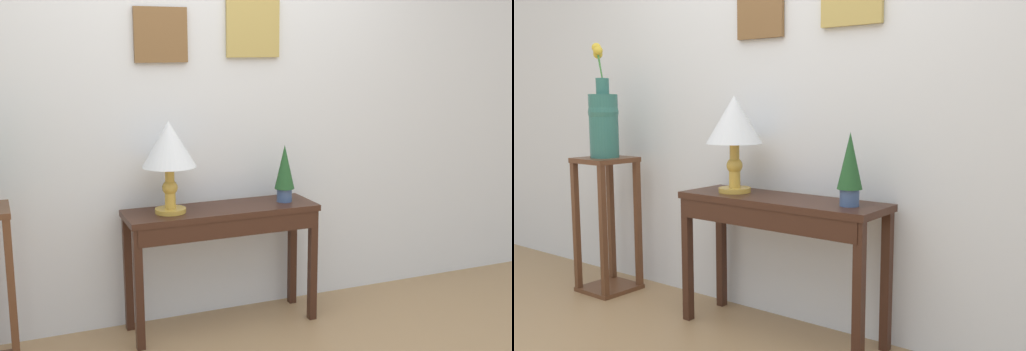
% 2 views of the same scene
% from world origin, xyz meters
% --- Properties ---
extents(back_wall_with_art, '(9.00, 0.13, 2.80)m').
position_xyz_m(back_wall_with_art, '(0.00, 1.44, 1.40)').
color(back_wall_with_art, silver).
rests_on(back_wall_with_art, ground).
extents(console_table, '(1.12, 0.34, 0.72)m').
position_xyz_m(console_table, '(0.02, 1.16, 0.61)').
color(console_table, '#381E14').
rests_on(console_table, ground).
extents(table_lamp, '(0.30, 0.30, 0.52)m').
position_xyz_m(table_lamp, '(-0.28, 1.18, 1.09)').
color(table_lamp, gold).
rests_on(table_lamp, console_table).
extents(potted_plant_on_console, '(0.12, 0.12, 0.34)m').
position_xyz_m(potted_plant_on_console, '(0.42, 1.17, 0.91)').
color(potted_plant_on_console, '#3D5684').
rests_on(potted_plant_on_console, console_table).
extents(pedestal_stand_left, '(0.31, 0.31, 0.86)m').
position_xyz_m(pedestal_stand_left, '(-1.28, 1.10, 0.43)').
color(pedestal_stand_left, '#56331E').
rests_on(pedestal_stand_left, ground).
extents(flower_vase_tall, '(0.19, 0.19, 0.71)m').
position_xyz_m(flower_vase_tall, '(-1.28, 1.11, 1.11)').
color(flower_vase_tall, '#2D665B').
rests_on(flower_vase_tall, pedestal_stand_left).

